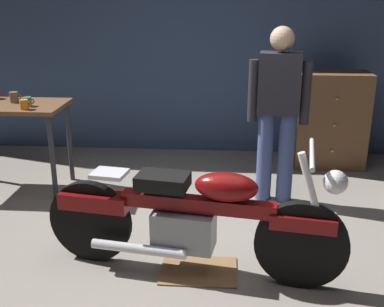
{
  "coord_description": "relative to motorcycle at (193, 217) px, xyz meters",
  "views": [
    {
      "loc": [
        0.3,
        -3.1,
        1.96
      ],
      "look_at": [
        0.02,
        0.7,
        0.65
      ],
      "focal_mm": 44.33,
      "sensor_mm": 36.0,
      "label": 1
    }
  ],
  "objects": [
    {
      "name": "ground_plane",
      "position": [
        -0.09,
        0.09,
        -0.45
      ],
      "size": [
        12.0,
        12.0,
        0.0
      ],
      "primitive_type": "plane",
      "color": "gray"
    },
    {
      "name": "back_wall",
      "position": [
        -0.09,
        2.89,
        1.1
      ],
      "size": [
        8.0,
        0.12,
        3.1
      ],
      "primitive_type": "cube",
      "color": "#384C70",
      "rests_on": "ground_plane"
    },
    {
      "name": "workbench",
      "position": [
        -2.04,
        1.45,
        0.34
      ],
      "size": [
        1.3,
        0.64,
        0.9
      ],
      "color": "brown",
      "rests_on": "ground_plane"
    },
    {
      "name": "motorcycle",
      "position": [
        0.0,
        0.0,
        0.0
      ],
      "size": [
        2.17,
        0.67,
        1.0
      ],
      "rotation": [
        0.0,
        0.0,
        -0.16
      ],
      "color": "black",
      "rests_on": "ground_plane"
    },
    {
      "name": "person_standing",
      "position": [
        0.7,
        1.34,
        0.48
      ],
      "size": [
        0.56,
        0.27,
        1.67
      ],
      "rotation": [
        0.0,
        0.0,
        3.0
      ],
      "color": "#3E4D86",
      "rests_on": "ground_plane"
    },
    {
      "name": "wooden_dresser",
      "position": [
        1.42,
        2.39,
        0.1
      ],
      "size": [
        0.8,
        0.47,
        1.1
      ],
      "color": "brown",
      "rests_on": "ground_plane"
    },
    {
      "name": "drip_tray",
      "position": [
        0.04,
        0.01,
        -0.44
      ],
      "size": [
        0.56,
        0.4,
        0.01
      ],
      "primitive_type": "cube",
      "color": "olive",
      "rests_on": "ground_plane"
    },
    {
      "name": "mug_brown_stoneware",
      "position": [
        -1.9,
        1.51,
        0.5
      ],
      "size": [
        0.12,
        0.09,
        0.11
      ],
      "color": "brown",
      "rests_on": "workbench"
    },
    {
      "name": "mug_green_speckled",
      "position": [
        -1.71,
        1.37,
        0.5
      ],
      "size": [
        0.11,
        0.08,
        0.09
      ],
      "color": "#3D7F4C",
      "rests_on": "workbench"
    },
    {
      "name": "mug_orange_travel",
      "position": [
        -1.69,
        1.23,
        0.5
      ],
      "size": [
        0.11,
        0.08,
        0.09
      ],
      "color": "orange",
      "rests_on": "workbench"
    }
  ]
}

